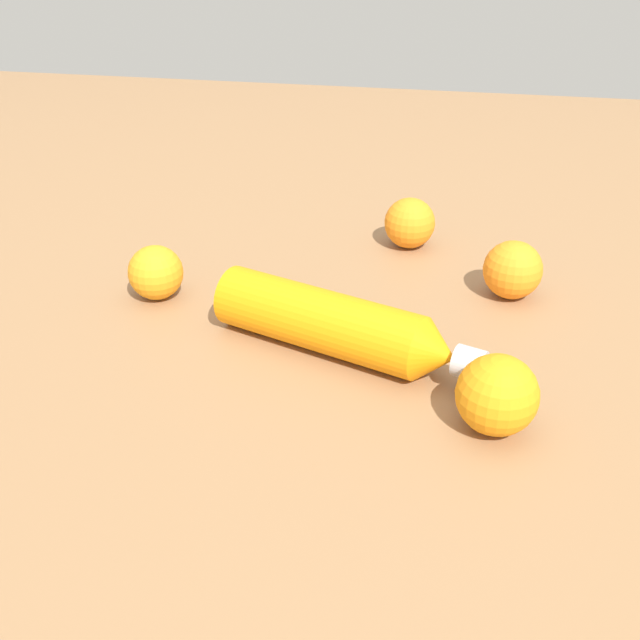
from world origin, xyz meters
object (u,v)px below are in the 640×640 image
object	(u,v)px
orange_1	(410,223)
orange_3	(156,272)
orange_0	(513,270)
orange_2	(497,395)
water_bottle	(338,325)

from	to	relation	value
orange_1	orange_3	bearing A→B (deg)	35.87
orange_0	orange_2	world-z (taller)	orange_2
water_bottle	orange_0	distance (m)	0.24
orange_1	orange_2	bearing A→B (deg)	106.14
water_bottle	orange_3	xyz separation A→B (m)	(0.23, -0.08, -0.00)
water_bottle	orange_3	size ratio (longest dim) A/B	4.50
orange_1	orange_2	distance (m)	0.39
water_bottle	orange_1	size ratio (longest dim) A/B	4.28
water_bottle	orange_2	xyz separation A→B (m)	(-0.16, 0.10, 0.00)
orange_3	orange_1	bearing A→B (deg)	-144.13
orange_1	orange_3	size ratio (longest dim) A/B	1.05
orange_3	water_bottle	bearing A→B (deg)	160.98
water_bottle	orange_2	distance (m)	0.18
orange_1	orange_2	world-z (taller)	orange_2
orange_0	orange_2	distance (m)	0.26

